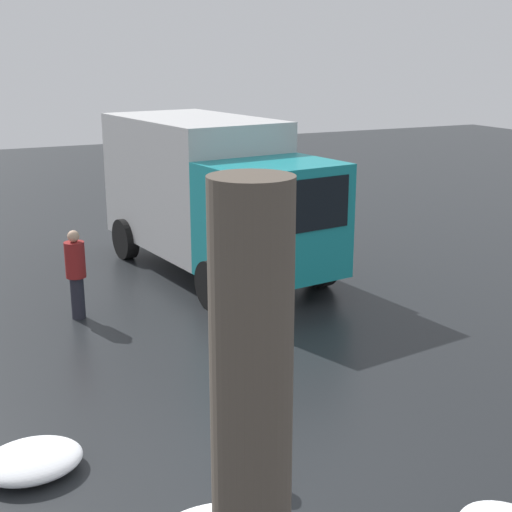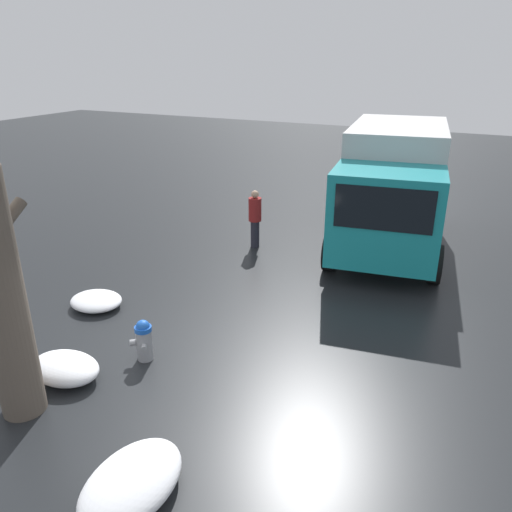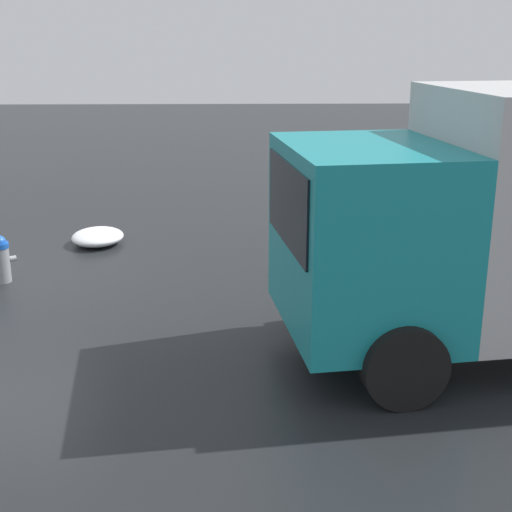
{
  "view_description": "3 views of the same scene",
  "coord_description": "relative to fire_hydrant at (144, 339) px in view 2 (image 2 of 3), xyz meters",
  "views": [
    {
      "loc": [
        -6.17,
        2.83,
        4.43
      ],
      "look_at": [
        4.14,
        -2.08,
        1.18
      ],
      "focal_mm": 50.0,
      "sensor_mm": 36.0,
      "label": 1
    },
    {
      "loc": [
        -5.77,
        -4.87,
        4.91
      ],
      "look_at": [
        3.24,
        -0.56,
        0.82
      ],
      "focal_mm": 35.0,
      "sensor_mm": 36.0,
      "label": 2
    },
    {
      "loc": [
        3.68,
        -10.63,
        3.69
      ],
      "look_at": [
        3.94,
        -1.14,
        0.74
      ],
      "focal_mm": 50.0,
      "sensor_mm": 36.0,
      "label": 3
    }
  ],
  "objects": [
    {
      "name": "pedestrian",
      "position": [
        5.64,
        0.61,
        0.47
      ],
      "size": [
        0.34,
        0.34,
        1.57
      ],
      "rotation": [
        0.0,
        0.0,
        3.65
      ],
      "color": "#23232D",
      "rests_on": "ground_plane"
    },
    {
      "name": "ground_plane",
      "position": [
        0.0,
        -0.0,
        -0.38
      ],
      "size": [
        60.0,
        60.0,
        0.0
      ],
      "primitive_type": "plane",
      "color": "black"
    },
    {
      "name": "snow_pile_by_hydrant",
      "position": [
        1.1,
        2.08,
        -0.25
      ],
      "size": [
        0.94,
        1.1,
        0.28
      ],
      "color": "white",
      "rests_on": "ground_plane"
    },
    {
      "name": "tree_trunk",
      "position": [
        -1.83,
        0.8,
        1.45
      ],
      "size": [
        0.94,
        0.62,
        3.63
      ],
      "color": "brown",
      "rests_on": "ground_plane"
    },
    {
      "name": "snow_pile_by_tree",
      "position": [
        -1.0,
        0.82,
        -0.19
      ],
      "size": [
        0.86,
        1.22,
        0.38
      ],
      "color": "white",
      "rests_on": "ground_plane"
    },
    {
      "name": "fire_hydrant",
      "position": [
        0.0,
        0.0,
        0.0
      ],
      "size": [
        0.44,
        0.4,
        0.75
      ],
      "rotation": [
        0.0,
        0.0,
        2.21
      ],
      "color": "gray",
      "rests_on": "ground_plane"
    },
    {
      "name": "snow_pile_curbside",
      "position": [
        -2.4,
        -1.63,
        -0.19
      ],
      "size": [
        1.48,
        1.0,
        0.39
      ],
      "color": "white",
      "rests_on": "ground_plane"
    },
    {
      "name": "delivery_truck",
      "position": [
        7.34,
        -2.59,
        1.31
      ],
      "size": [
        6.23,
        3.3,
        3.14
      ],
      "rotation": [
        0.0,
        0.0,
        1.7
      ],
      "color": "teal",
      "rests_on": "ground_plane"
    }
  ]
}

